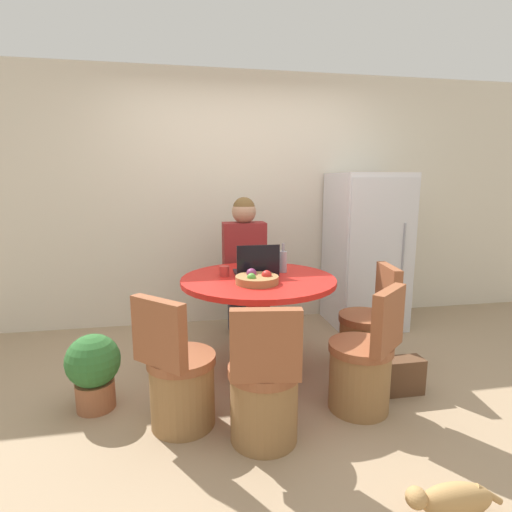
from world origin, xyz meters
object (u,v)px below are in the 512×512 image
Objects in this scene: bottle at (283,261)px; refrigerator at (366,250)px; chair_near_left_corner at (180,383)px; chair_near_camera at (264,396)px; handbag at (402,376)px; chair_right_side at (367,335)px; laptop at (256,268)px; chair_near_right_corner at (363,369)px; person_seated at (244,259)px; dining_table at (258,303)px; cat at (452,499)px; fruit_bowl at (257,279)px; potted_plant at (94,368)px.

refrigerator is at bearing 34.59° from bottle.
chair_near_left_corner is 0.53m from chair_near_camera.
chair_near_left_corner reaches higher than handbag.
handbag is at bearing 19.60° from chair_right_side.
chair_near_right_corner is at bearing 127.01° from laptop.
chair_right_side is at bearing 165.77° from laptop.
handbag is at bearing 125.21° from person_seated.
dining_table is 1.39× the size of chair_near_right_corner.
cat is at bearing 103.97° from person_seated.
fruit_bowl reaches higher than chair_near_left_corner.
refrigerator is 1.30m from person_seated.
fruit_bowl is (-0.05, -0.27, -0.02)m from laptop.
fruit_bowl is (0.09, 0.69, 0.52)m from chair_near_camera.
dining_table is 3.95× the size of handbag.
chair_near_right_corner is 0.91m from cat.
chair_near_camera is at bearing 85.22° from person_seated.
chair_near_left_corner is at bearing -32.79° from cat.
laptop reaches higher than fruit_bowl.
potted_plant is 2.13m from handbag.
person_seated is at bearing -71.46° from cat.
dining_table is 0.92m from chair_near_left_corner.
potted_plant is at bearing 43.94° from person_seated.
chair_near_camera is 1.22m from bottle.
laptop is (-1.30, -0.79, 0.03)m from refrigerator.
dining_table is at bearing -145.86° from refrigerator.
chair_right_side is 1.83× the size of cat.
laptop is at bearing -94.12° from chair_near_right_corner.
cat is at bearing -108.75° from handbag.
fruit_bowl is 1.04× the size of handbag.
chair_near_right_corner is (-0.73, -1.54, -0.51)m from refrigerator.
cat is (0.02, -0.89, -0.20)m from chair_near_right_corner.
chair_near_camera is at bearing -162.15° from chair_near_left_corner.
chair_near_left_corner is 1.66× the size of potted_plant.
chair_right_side is 1.00× the size of chair_near_camera.
chair_near_right_corner is at bearing -158.99° from handbag.
fruit_bowl reaches higher than dining_table.
bottle is at bearing -73.23° from cat.
chair_right_side is (-0.44, -1.01, -0.51)m from refrigerator.
laptop reaches higher than handbag.
person_seated reaches higher than chair_near_right_corner.
chair_near_camera is 2.73× the size of fruit_bowl.
dining_table is 0.40m from bottle.
chair_right_side is 1.46m from cat.
refrigerator reaches higher than laptop.
potted_plant is at bearing -18.90° from chair_near_camera.
person_seated is 2.64× the size of potted_plant.
fruit_bowl is at bearing -88.57° from chair_near_camera.
person_seated reaches higher than laptop.
chair_near_camera is 0.63× the size of person_seated.
potted_plant is (-1.17, -0.42, -0.54)m from laptop.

